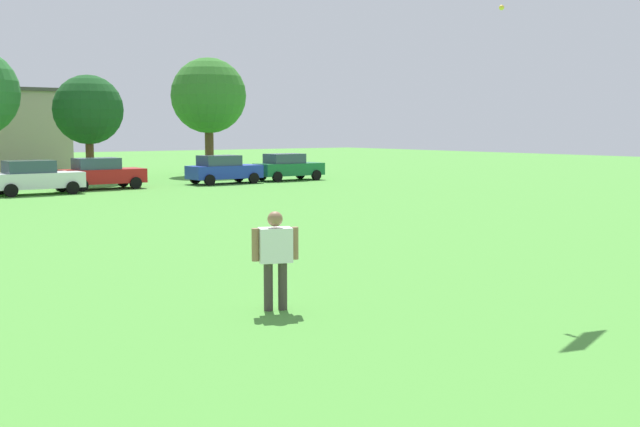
{
  "coord_description": "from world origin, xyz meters",
  "views": [
    {
      "loc": [
        -2.23,
        4.4,
        3.22
      ],
      "look_at": [
        3.19,
        11.92,
        2.19
      ],
      "focal_mm": 42.8,
      "sensor_mm": 36.0,
      "label": 1
    }
  ],
  "objects_px": {
    "parked_car_blue_5": "(223,169)",
    "tree_right": "(88,110)",
    "parked_car_red_4": "(101,173)",
    "adult_bystander": "(275,252)",
    "parked_car_green_6": "(288,167)",
    "parked_car_white_3": "(35,177)",
    "tree_far_right": "(208,96)"
  },
  "relations": [
    {
      "from": "adult_bystander",
      "to": "parked_car_blue_5",
      "type": "distance_m",
      "value": 31.94
    },
    {
      "from": "parked_car_blue_5",
      "to": "parked_car_green_6",
      "type": "bearing_deg",
      "value": 3.11
    },
    {
      "from": "tree_right",
      "to": "parked_car_white_3",
      "type": "bearing_deg",
      "value": -127.57
    },
    {
      "from": "parked_car_white_3",
      "to": "parked_car_green_6",
      "type": "xyz_separation_m",
      "value": [
        15.85,
        1.39,
        0.0
      ]
    },
    {
      "from": "parked_car_green_6",
      "to": "tree_far_right",
      "type": "bearing_deg",
      "value": 99.7
    },
    {
      "from": "parked_car_white_3",
      "to": "parked_car_red_4",
      "type": "relative_size",
      "value": 1.0
    },
    {
      "from": "parked_car_blue_5",
      "to": "adult_bystander",
      "type": "bearing_deg",
      "value": -116.99
    },
    {
      "from": "tree_right",
      "to": "tree_far_right",
      "type": "distance_m",
      "value": 9.92
    },
    {
      "from": "parked_car_red_4",
      "to": "tree_right",
      "type": "bearing_deg",
      "value": 77.02
    },
    {
      "from": "parked_car_red_4",
      "to": "tree_far_right",
      "type": "distance_m",
      "value": 14.07
    },
    {
      "from": "parked_car_blue_5",
      "to": "tree_right",
      "type": "xyz_separation_m",
      "value": [
        -6.06,
        5.42,
        3.48
      ]
    },
    {
      "from": "adult_bystander",
      "to": "parked_car_white_3",
      "type": "xyz_separation_m",
      "value": [
        3.39,
        27.33,
        -0.2
      ]
    },
    {
      "from": "parked_car_green_6",
      "to": "parked_car_white_3",
      "type": "bearing_deg",
      "value": -174.98
    },
    {
      "from": "adult_bystander",
      "to": "parked_car_blue_5",
      "type": "height_order",
      "value": "adult_bystander"
    },
    {
      "from": "adult_bystander",
      "to": "parked_car_red_4",
      "type": "xyz_separation_m",
      "value": [
        7.24,
        28.7,
        -0.2
      ]
    },
    {
      "from": "parked_car_blue_5",
      "to": "tree_right",
      "type": "relative_size",
      "value": 0.67
    },
    {
      "from": "adult_bystander",
      "to": "parked_car_green_6",
      "type": "xyz_separation_m",
      "value": [
        19.24,
        28.72,
        -0.2
      ]
    },
    {
      "from": "parked_car_red_4",
      "to": "parked_car_blue_5",
      "type": "xyz_separation_m",
      "value": [
        7.26,
        -0.24,
        0.0
      ]
    },
    {
      "from": "parked_car_red_4",
      "to": "parked_car_green_6",
      "type": "bearing_deg",
      "value": 0.09
    },
    {
      "from": "parked_car_red_4",
      "to": "parked_car_blue_5",
      "type": "relative_size",
      "value": 1.0
    },
    {
      "from": "adult_bystander",
      "to": "tree_right",
      "type": "height_order",
      "value": "tree_right"
    },
    {
      "from": "tree_right",
      "to": "parked_car_blue_5",
      "type": "bearing_deg",
      "value": -41.8
    },
    {
      "from": "parked_car_white_3",
      "to": "parked_car_blue_5",
      "type": "height_order",
      "value": "same"
    },
    {
      "from": "parked_car_green_6",
      "to": "tree_far_right",
      "type": "xyz_separation_m",
      "value": [
        -1.36,
        7.93,
        4.64
      ]
    },
    {
      "from": "parked_car_red_4",
      "to": "parked_car_blue_5",
      "type": "height_order",
      "value": "same"
    },
    {
      "from": "adult_bystander",
      "to": "parked_car_green_6",
      "type": "height_order",
      "value": "adult_bystander"
    },
    {
      "from": "parked_car_red_4",
      "to": "parked_car_white_3",
      "type": "bearing_deg",
      "value": -160.34
    },
    {
      "from": "parked_car_white_3",
      "to": "tree_right",
      "type": "relative_size",
      "value": 0.67
    },
    {
      "from": "parked_car_red_4",
      "to": "tree_right",
      "type": "xyz_separation_m",
      "value": [
        1.19,
        5.18,
        3.48
      ]
    },
    {
      "from": "parked_car_blue_5",
      "to": "parked_car_green_6",
      "type": "height_order",
      "value": "same"
    },
    {
      "from": "adult_bystander",
      "to": "tree_far_right",
      "type": "height_order",
      "value": "tree_far_right"
    },
    {
      "from": "parked_car_red_4",
      "to": "adult_bystander",
      "type": "bearing_deg",
      "value": -104.15
    }
  ]
}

